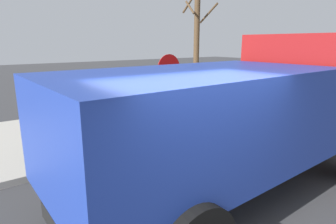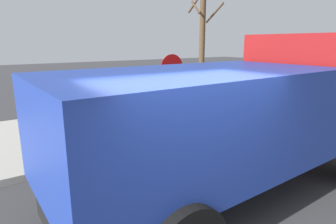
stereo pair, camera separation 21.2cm
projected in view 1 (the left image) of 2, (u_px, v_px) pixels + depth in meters
sidewalk_curb at (66, 135)px, 8.75m from camera, size 36.00×5.00×0.15m
fire_hydrant at (73, 128)px, 7.77m from camera, size 0.25×0.57×0.79m
loose_tire at (80, 127)px, 7.45m from camera, size 1.12×0.63×1.08m
stop_sign at (169, 79)px, 8.34m from camera, size 0.76×0.08×2.35m
dump_truck_blue at (247, 108)px, 5.44m from camera, size 7.07×2.97×3.00m
bare_tree at (197, 36)px, 11.98m from camera, size 1.31×1.32×6.00m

